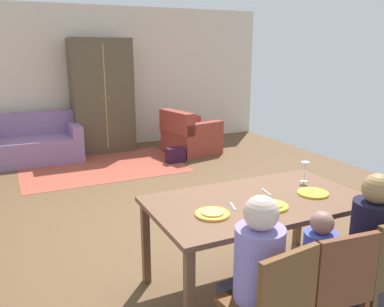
{
  "coord_description": "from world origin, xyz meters",
  "views": [
    {
      "loc": [
        -1.74,
        -4.01,
        1.92
      ],
      "look_at": [
        0.0,
        -0.35,
        0.85
      ],
      "focal_mm": 37.43,
      "sensor_mm": 36.0,
      "label": 1
    }
  ],
  "objects_px": {
    "plate_near_child": "(271,206)",
    "person_woman": "(366,252)",
    "couch": "(29,144)",
    "armoire": "(102,96)",
    "dining_chair_child": "(332,284)",
    "armchair": "(189,136)",
    "dining_table": "(257,208)",
    "dining_chair_man": "(273,304)",
    "handbag": "(175,155)",
    "plate_near_woman": "(313,193)",
    "person_man": "(254,285)",
    "person_child": "(314,279)",
    "wine_glass": "(305,168)",
    "plate_near_man": "(212,214)"
  },
  "relations": [
    {
      "from": "wine_glass",
      "to": "armoire",
      "type": "bearing_deg",
      "value": 97.77
    },
    {
      "from": "plate_near_child",
      "to": "person_woman",
      "type": "bearing_deg",
      "value": -45.78
    },
    {
      "from": "plate_near_child",
      "to": "person_child",
      "type": "bearing_deg",
      "value": -89.66
    },
    {
      "from": "person_woman",
      "to": "handbag",
      "type": "xyz_separation_m",
      "value": [
        0.38,
        4.34,
        -0.38
      ]
    },
    {
      "from": "dining_chair_man",
      "to": "plate_near_child",
      "type": "bearing_deg",
      "value": 55.07
    },
    {
      "from": "person_man",
      "to": "handbag",
      "type": "xyz_separation_m",
      "value": [
        1.33,
        4.34,
        -0.38
      ]
    },
    {
      "from": "plate_near_woman",
      "to": "person_child",
      "type": "relative_size",
      "value": 0.27
    },
    {
      "from": "person_child",
      "to": "armoire",
      "type": "distance_m",
      "value": 5.75
    },
    {
      "from": "couch",
      "to": "armchair",
      "type": "height_order",
      "value": "same"
    },
    {
      "from": "person_man",
      "to": "couch",
      "type": "relative_size",
      "value": 0.65
    },
    {
      "from": "person_woman",
      "to": "armchair",
      "type": "xyz_separation_m",
      "value": [
        0.88,
        4.83,
        -0.19
      ]
    },
    {
      "from": "dining_chair_child",
      "to": "plate_near_woman",
      "type": "bearing_deg",
      "value": 57.12
    },
    {
      "from": "plate_near_woman",
      "to": "handbag",
      "type": "distance_m",
      "value": 3.85
    },
    {
      "from": "armoire",
      "to": "plate_near_man",
      "type": "bearing_deg",
      "value": -94.77
    },
    {
      "from": "couch",
      "to": "armoire",
      "type": "relative_size",
      "value": 0.81
    },
    {
      "from": "person_man",
      "to": "person_child",
      "type": "xyz_separation_m",
      "value": [
        0.48,
        -0.01,
        -0.08
      ]
    },
    {
      "from": "wine_glass",
      "to": "armchair",
      "type": "bearing_deg",
      "value": 79.58
    },
    {
      "from": "dining_table",
      "to": "couch",
      "type": "distance_m",
      "value": 5.05
    },
    {
      "from": "plate_near_man",
      "to": "plate_near_child",
      "type": "xyz_separation_m",
      "value": [
        0.47,
        -0.06,
        0.0
      ]
    },
    {
      "from": "plate_near_child",
      "to": "plate_near_woman",
      "type": "height_order",
      "value": "same"
    },
    {
      "from": "couch",
      "to": "armchair",
      "type": "bearing_deg",
      "value": -13.66
    },
    {
      "from": "dining_table",
      "to": "wine_glass",
      "type": "distance_m",
      "value": 0.68
    },
    {
      "from": "plate_near_child",
      "to": "couch",
      "type": "bearing_deg",
      "value": 105.62
    },
    {
      "from": "plate_near_woman",
      "to": "dining_chair_child",
      "type": "height_order",
      "value": "dining_chair_child"
    },
    {
      "from": "plate_near_child",
      "to": "person_woman",
      "type": "distance_m",
      "value": 0.73
    },
    {
      "from": "armchair",
      "to": "plate_near_woman",
      "type": "bearing_deg",
      "value": -101.65
    },
    {
      "from": "armchair",
      "to": "armoire",
      "type": "height_order",
      "value": "armoire"
    },
    {
      "from": "armoire",
      "to": "dining_chair_child",
      "type": "bearing_deg",
      "value": -89.66
    },
    {
      "from": "person_child",
      "to": "armchair",
      "type": "distance_m",
      "value": 5.02
    },
    {
      "from": "couch",
      "to": "armoire",
      "type": "xyz_separation_m",
      "value": [
        1.36,
        0.21,
        0.75
      ]
    },
    {
      "from": "plate_near_woman",
      "to": "person_man",
      "type": "relative_size",
      "value": 0.23
    },
    {
      "from": "couch",
      "to": "dining_chair_child",
      "type": "bearing_deg",
      "value": -76.21
    },
    {
      "from": "dining_chair_child",
      "to": "handbag",
      "type": "distance_m",
      "value": 4.62
    },
    {
      "from": "dining_table",
      "to": "plate_near_woman",
      "type": "distance_m",
      "value": 0.49
    },
    {
      "from": "dining_chair_child",
      "to": "armchair",
      "type": "bearing_deg",
      "value": 74.8
    },
    {
      "from": "dining_chair_child",
      "to": "couch",
      "type": "distance_m",
      "value": 5.85
    },
    {
      "from": "dining_table",
      "to": "armchair",
      "type": "height_order",
      "value": "armchair"
    },
    {
      "from": "dining_table",
      "to": "plate_near_man",
      "type": "relative_size",
      "value": 6.89
    },
    {
      "from": "plate_near_child",
      "to": "plate_near_woman",
      "type": "xyz_separation_m",
      "value": [
        0.47,
        0.08,
        0.0
      ]
    },
    {
      "from": "armchair",
      "to": "couch",
      "type": "bearing_deg",
      "value": 166.34
    },
    {
      "from": "dining_chair_man",
      "to": "armchair",
      "type": "relative_size",
      "value": 0.86
    },
    {
      "from": "dining_table",
      "to": "couch",
      "type": "bearing_deg",
      "value": 106.18
    },
    {
      "from": "dining_chair_man",
      "to": "person_child",
      "type": "bearing_deg",
      "value": 19.94
    },
    {
      "from": "plate_near_man",
      "to": "armchair",
      "type": "relative_size",
      "value": 0.25
    },
    {
      "from": "dining_table",
      "to": "dining_chair_man",
      "type": "height_order",
      "value": "dining_chair_man"
    },
    {
      "from": "armchair",
      "to": "handbag",
      "type": "relative_size",
      "value": 3.18
    },
    {
      "from": "wine_glass",
      "to": "person_man",
      "type": "relative_size",
      "value": 0.17
    },
    {
      "from": "plate_near_child",
      "to": "dining_table",
      "type": "bearing_deg",
      "value": 90.0
    },
    {
      "from": "armchair",
      "to": "armoire",
      "type": "relative_size",
      "value": 0.48
    },
    {
      "from": "plate_near_child",
      "to": "dining_chair_man",
      "type": "bearing_deg",
      "value": -124.93
    }
  ]
}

